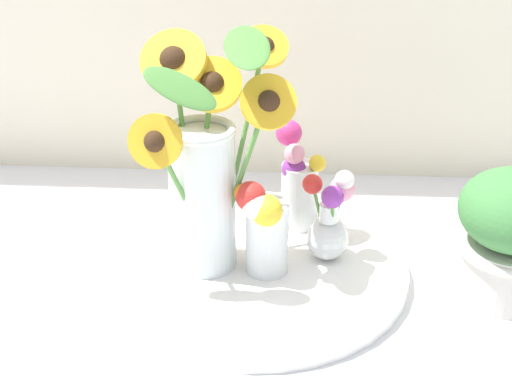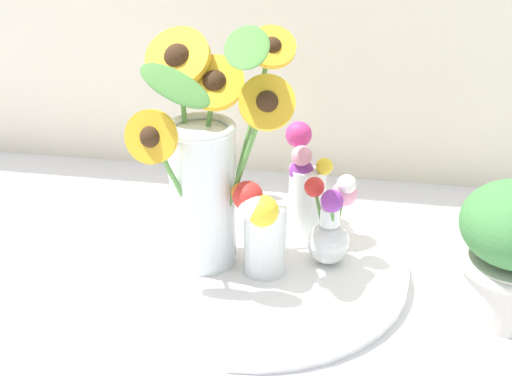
# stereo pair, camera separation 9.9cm
# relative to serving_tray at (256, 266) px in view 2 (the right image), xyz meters

# --- Properties ---
(ground_plane) EXTENTS (6.00, 6.00, 0.00)m
(ground_plane) POSITION_rel_serving_tray_xyz_m (0.02, -0.02, -0.01)
(ground_plane) COLOR silver
(serving_tray) EXTENTS (0.44, 0.44, 0.02)m
(serving_tray) POSITION_rel_serving_tray_xyz_m (0.00, 0.00, 0.00)
(serving_tray) COLOR white
(serving_tray) RESTS_ON ground_plane
(mason_jar_sunflowers) EXTENTS (0.22, 0.22, 0.34)m
(mason_jar_sunflowers) POSITION_rel_serving_tray_xyz_m (-0.07, -0.01, 0.16)
(mason_jar_sunflowers) COLOR silver
(mason_jar_sunflowers) RESTS_ON serving_tray
(vase_small_center) EXTENTS (0.07, 0.07, 0.15)m
(vase_small_center) POSITION_rel_serving_tray_xyz_m (0.01, -0.03, 0.09)
(vase_small_center) COLOR white
(vase_small_center) RESTS_ON serving_tray
(vase_bulb_right) EXTENTS (0.08, 0.07, 0.14)m
(vase_bulb_right) POSITION_rel_serving_tray_xyz_m (0.11, 0.02, 0.07)
(vase_bulb_right) COLOR white
(vase_bulb_right) RESTS_ON serving_tray
(vase_small_back) EXTENTS (0.08, 0.08, 0.17)m
(vase_small_back) POSITION_rel_serving_tray_xyz_m (0.06, 0.11, 0.09)
(vase_small_back) COLOR white
(vase_small_back) RESTS_ON serving_tray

